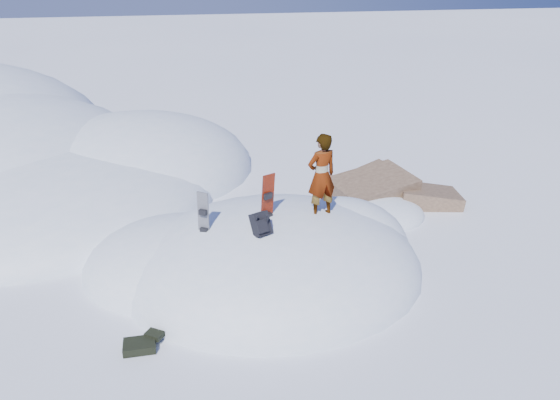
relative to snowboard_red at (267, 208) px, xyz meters
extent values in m
plane|color=white|center=(0.14, 0.04, -1.69)|extent=(120.00, 120.00, 0.00)
ellipsoid|color=white|center=(0.14, 0.04, -1.69)|extent=(7.00, 6.00, 3.00)
ellipsoid|color=white|center=(-2.06, 0.64, -1.69)|extent=(4.40, 4.00, 2.20)
ellipsoid|color=white|center=(1.94, 0.84, -1.69)|extent=(3.60, 3.20, 2.50)
ellipsoid|color=white|center=(-5.86, 5.04, -1.69)|extent=(10.00, 9.00, 2.80)
ellipsoid|color=white|center=(-3.36, 7.54, -1.69)|extent=(8.00, 8.00, 3.60)
ellipsoid|color=white|center=(-5.36, 4.04, -1.69)|extent=(6.00, 5.00, 1.80)
cube|color=brown|center=(3.74, 3.44, -1.59)|extent=(2.82, 2.41, 1.62)
cube|color=brown|center=(5.34, 3.04, -1.79)|extent=(2.16, 1.80, 1.33)
cube|color=brown|center=(4.34, 4.64, -1.69)|extent=(2.08, 2.01, 1.10)
ellipsoid|color=white|center=(3.34, 2.44, -1.69)|extent=(3.20, 2.40, 1.00)
cube|color=red|center=(0.00, 0.02, -0.02)|extent=(0.37, 0.32, 1.66)
cube|color=black|center=(0.00, -0.05, 0.31)|extent=(0.23, 0.20, 0.14)
cube|color=black|center=(0.00, -0.05, -0.19)|extent=(0.23, 0.20, 0.14)
cube|color=black|center=(-1.42, -0.11, -0.20)|extent=(0.26, 0.21, 1.44)
cube|color=black|center=(-1.42, -0.17, 0.09)|extent=(0.20, 0.18, 0.12)
cube|color=black|center=(-1.42, -0.17, -0.35)|extent=(0.20, 0.18, 0.12)
cube|color=black|center=(-0.25, -0.68, -0.04)|extent=(0.50, 0.54, 0.55)
cube|color=black|center=(-0.25, -0.84, -0.02)|extent=(0.31, 0.30, 0.30)
cylinder|color=black|center=(-0.36, -0.81, 0.09)|extent=(0.04, 0.20, 0.37)
cylinder|color=black|center=(-0.14, -0.81, 0.09)|extent=(0.04, 0.20, 0.37)
cube|color=black|center=(-2.82, -2.24, -1.59)|extent=(0.60, 0.42, 0.17)
cube|color=black|center=(-2.55, -2.05, -1.52)|extent=(0.40, 0.37, 0.11)
imported|color=slate|center=(1.24, 0.09, 0.63)|extent=(0.82, 0.66, 1.95)
camera|label=1|loc=(-1.75, -10.78, 5.13)|focal=35.00mm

